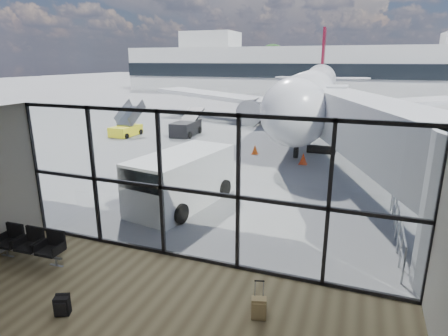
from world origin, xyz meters
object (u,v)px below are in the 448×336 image
Objects in this scene: airliner at (314,90)px; service_van at (180,179)px; suitcase at (259,308)px; belt_loader at (187,127)px; seating_row at (32,242)px; mobile_stairs at (126,129)px; backpack at (62,306)px.

service_van is (-2.16, -24.01, -1.89)m from airliner.
suitcase is at bearing -40.13° from service_van.
airliner is 8.92× the size of belt_loader.
service_van is (2.15, 5.54, 0.56)m from seating_row.
belt_loader is at bearing 99.88° from seating_row.
belt_loader is at bearing 104.46° from suitcase.
mobile_stairs is at bearing -140.41° from airliner.
seating_row is 2.38× the size of suitcase.
seating_row is 3.25m from backpack.
suitcase is 23.56m from mobile_stairs.
belt_loader is 4.77m from mobile_stairs.
belt_loader reaches higher than seating_row.
seating_row is at bearing -101.81° from service_van.
backpack is 0.12× the size of belt_loader.
seating_row is 0.52× the size of belt_loader.
airliner reaches higher than service_van.
suitcase is 22.47m from belt_loader.
backpack is at bearing -35.22° from seating_row.
backpack is 4.63m from suitcase.
belt_loader is (-11.28, 19.43, 0.37)m from suitcase.
mobile_stairs is at bearing 116.05° from suitcase.
belt_loader is (-6.90, 20.91, 0.41)m from backpack.
airliner reaches higher than backpack.
seating_row is at bearing -80.63° from belt_loader.
suitcase is 0.18× the size of service_van.
backpack is at bearing -176.95° from suitcase.
seating_row is 19.32m from mobile_stairs.
seating_row is at bearing -102.22° from airliner.
belt_loader is (-6.33, 13.62, -0.46)m from service_van.
backpack is at bearing -57.12° from mobile_stairs.
airliner is at bearing 45.74° from mobile_stairs.
service_van is 1.68× the size of mobile_stairs.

